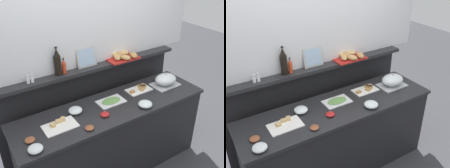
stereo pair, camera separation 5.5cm
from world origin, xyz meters
TOP-DOWN VIEW (x-y plane):
  - ground_plane at (0.00, 0.60)m, footprint 12.00×12.00m
  - buffet_counter at (0.00, 0.00)m, footprint 2.23×0.63m
  - back_ledge_unit at (0.00, 0.49)m, footprint 2.35×0.22m
  - upper_wall_panel at (0.00, 0.52)m, footprint 2.95×0.08m
  - sandwich_platter_side at (-0.63, -0.01)m, footprint 0.33×0.21m
  - sandwich_platter_front at (0.46, 0.11)m, footprint 0.31×0.18m
  - cold_cuts_platter at (0.02, 0.08)m, footprint 0.31×0.20m
  - serving_cloche at (0.80, 0.03)m, footprint 0.34×0.24m
  - glass_bowl_large at (-0.41, 0.11)m, footprint 0.15×0.15m
  - glass_bowl_medium at (-0.94, -0.22)m, footprint 0.13×0.13m
  - glass_bowl_small at (0.28, -0.20)m, footprint 0.15×0.15m
  - condiment_bowl_teal at (-0.18, -0.11)m, footprint 0.10×0.10m
  - condiment_bowl_cream at (-0.42, -0.21)m, footprint 0.09×0.09m
  - condiment_bowl_red at (-0.95, -0.07)m, footprint 0.09×0.09m
  - hot_sauce_bottle at (-0.35, 0.43)m, footprint 0.04×0.04m
  - wine_bottle_dark at (-0.42, 0.43)m, footprint 0.08×0.08m
  - salt_shaker at (-0.76, 0.42)m, footprint 0.03×0.03m
  - pepper_shaker at (-0.71, 0.42)m, footprint 0.03×0.03m
  - bread_basket at (0.41, 0.42)m, footprint 0.40×0.34m
  - framed_picture at (-0.06, 0.46)m, footprint 0.24×0.06m

SIDE VIEW (x-z plane):
  - ground_plane at x=0.00m, z-range 0.00..0.00m
  - buffet_counter at x=0.00m, z-range 0.00..0.93m
  - back_ledge_unit at x=0.00m, z-range 0.03..1.27m
  - sandwich_platter_side at x=-0.63m, z-range 0.91..0.95m
  - cold_cuts_platter at x=0.02m, z-range 0.92..0.94m
  - sandwich_platter_front at x=0.46m, z-range 0.92..0.95m
  - condiment_bowl_cream at x=-0.42m, z-range 0.92..0.96m
  - condiment_bowl_red at x=-0.95m, z-range 0.92..0.96m
  - condiment_bowl_teal at x=-0.18m, z-range 0.92..0.96m
  - glass_bowl_medium at x=-0.94m, z-range 0.92..0.97m
  - glass_bowl_large at x=-0.41m, z-range 0.92..0.98m
  - glass_bowl_small at x=0.28m, z-range 0.92..0.98m
  - serving_cloche at x=0.80m, z-range 0.91..1.08m
  - bread_basket at x=0.41m, z-range 1.24..1.32m
  - salt_shaker at x=-0.76m, z-range 1.24..1.33m
  - pepper_shaker at x=-0.71m, z-range 1.24..1.33m
  - hot_sauce_bottle at x=-0.35m, z-range 1.23..1.41m
  - framed_picture at x=-0.06m, z-range 1.24..1.46m
  - wine_bottle_dark at x=-0.42m, z-range 1.23..1.54m
  - upper_wall_panel at x=0.00m, z-range 1.24..2.60m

